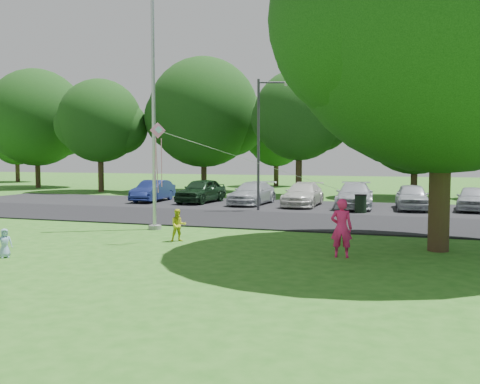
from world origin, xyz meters
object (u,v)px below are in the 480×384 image
(woman, at_px, (341,228))
(kite, at_px, (163,146))
(trash_can, at_px, (361,204))
(child_blue, at_px, (5,243))
(child_yellow, at_px, (178,225))
(big_tree, at_px, (441,15))
(street_lamp, at_px, (264,132))
(flagpole, at_px, (154,121))

(woman, distance_m, kite, 6.30)
(kite, bearing_deg, woman, -46.88)
(trash_can, height_order, child_blue, trash_can)
(kite, bearing_deg, child_yellow, 19.68)
(trash_can, relative_size, woman, 0.58)
(trash_can, distance_m, big_tree, 12.01)
(trash_can, bearing_deg, street_lamp, -176.08)
(big_tree, xyz_separation_m, child_blue, (-11.54, -4.83, -6.54))
(trash_can, distance_m, child_yellow, 11.50)
(trash_can, distance_m, kite, 12.39)
(big_tree, distance_m, kite, 9.27)
(flagpole, bearing_deg, child_blue, -101.95)
(woman, bearing_deg, kite, -9.89)
(flagpole, xyz_separation_m, kite, (1.80, -2.88, -0.99))
(flagpole, xyz_separation_m, child_yellow, (2.09, -2.37, -3.62))
(street_lamp, distance_m, kite, 10.59)
(flagpole, relative_size, big_tree, 0.83)
(big_tree, bearing_deg, kite, -171.54)
(trash_can, relative_size, child_yellow, 0.88)
(street_lamp, xyz_separation_m, child_yellow, (-0.15, -10.04, -3.48))
(flagpole, height_order, big_tree, big_tree)
(flagpole, bearing_deg, child_yellow, -48.64)
(child_blue, height_order, kite, kite)
(child_yellow, relative_size, kite, 0.17)
(big_tree, relative_size, child_yellow, 11.17)
(woman, relative_size, kite, 0.27)
(trash_can, height_order, child_yellow, child_yellow)
(kite, bearing_deg, flagpole, 80.99)
(street_lamp, relative_size, child_yellow, 6.16)
(big_tree, bearing_deg, flagpole, 170.86)
(flagpole, bearing_deg, trash_can, 48.53)
(street_lamp, distance_m, child_blue, 15.02)
(woman, distance_m, child_yellow, 5.65)
(trash_can, bearing_deg, woman, -87.29)
(child_yellow, height_order, child_blue, child_yellow)
(flagpole, distance_m, big_tree, 10.67)
(flagpole, xyz_separation_m, street_lamp, (2.23, 7.67, -0.15))
(big_tree, relative_size, woman, 7.27)
(flagpole, bearing_deg, street_lamp, 73.76)
(big_tree, bearing_deg, trash_can, 107.83)
(big_tree, bearing_deg, child_yellow, -174.82)
(big_tree, xyz_separation_m, woman, (-2.55, -1.85, -6.12))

